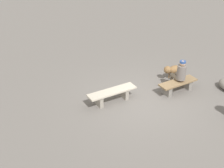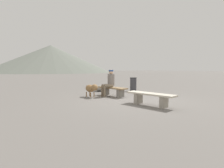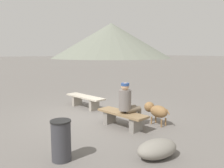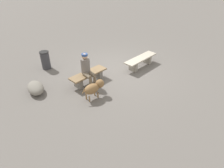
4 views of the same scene
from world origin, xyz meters
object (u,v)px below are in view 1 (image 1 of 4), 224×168
bench_left (112,94)px  seated_person (180,73)px  bench_right (178,85)px  dog (173,70)px

bench_left → seated_person: size_ratio=1.48×
bench_right → seated_person: 0.45m
bench_right → dog: 1.03m
bench_right → dog: size_ratio=1.82×
bench_right → seated_person: bearing=37.9°
dog → bench_right: bearing=65.6°
bench_right → dog: (0.31, 0.97, 0.12)m
bench_left → seated_person: bearing=-11.8°
seated_person → bench_left: bearing=176.7°
bench_right → seated_person: seated_person is taller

